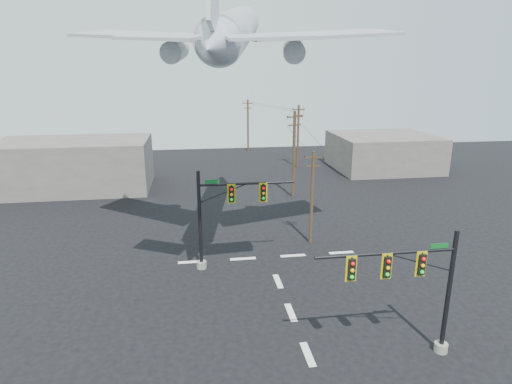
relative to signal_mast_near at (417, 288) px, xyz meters
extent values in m
plane|color=black|center=(-5.17, 0.83, -3.89)|extent=(120.00, 120.00, 0.00)
cube|color=white|center=(-5.17, 0.83, -3.88)|extent=(0.40, 2.00, 0.01)
cube|color=white|center=(-5.17, 4.83, -3.88)|extent=(0.40, 2.00, 0.01)
cube|color=white|center=(-5.17, 8.83, -3.88)|extent=(0.40, 2.00, 0.01)
cube|color=white|center=(-11.17, 12.83, -3.88)|extent=(2.00, 0.40, 0.01)
cube|color=white|center=(-7.17, 12.83, -3.88)|extent=(2.00, 0.40, 0.01)
cube|color=white|center=(-3.17, 12.83, -3.88)|extent=(2.00, 0.40, 0.01)
cube|color=white|center=(0.83, 12.83, -3.88)|extent=(2.00, 0.40, 0.01)
cylinder|color=gray|center=(1.80, 0.06, -3.64)|extent=(0.68, 0.68, 0.49)
cylinder|color=black|center=(1.80, 0.06, -0.48)|extent=(0.23, 0.23, 6.81)
cylinder|color=black|center=(-1.73, 0.06, 1.95)|extent=(7.06, 0.16, 0.16)
cylinder|color=black|center=(0.04, 0.06, 1.37)|extent=(3.72, 0.08, 0.08)
cube|color=black|center=(0.04, -0.08, 1.34)|extent=(0.33, 0.29, 1.07)
cube|color=#C0AD0B|center=(0.04, -0.07, 1.34)|extent=(0.54, 0.04, 1.31)
sphere|color=#FA0D0E|center=(0.04, -0.25, 1.68)|extent=(0.19, 0.19, 0.19)
sphere|color=#D59E0B|center=(0.04, -0.25, 1.34)|extent=(0.19, 0.19, 0.19)
sphere|color=#0CCA27|center=(0.04, -0.25, 1.00)|extent=(0.19, 0.19, 0.19)
cube|color=black|center=(-1.73, -0.08, 1.34)|extent=(0.33, 0.29, 1.07)
cube|color=#C0AD0B|center=(-1.73, -0.07, 1.34)|extent=(0.54, 0.04, 1.31)
sphere|color=#FA0D0E|center=(-1.73, -0.25, 1.68)|extent=(0.19, 0.19, 0.19)
sphere|color=#D59E0B|center=(-1.73, -0.25, 1.34)|extent=(0.19, 0.19, 0.19)
sphere|color=#0CCA27|center=(-1.73, -0.25, 1.00)|extent=(0.19, 0.19, 0.19)
cube|color=black|center=(-3.49, -0.08, 1.34)|extent=(0.33, 0.29, 1.07)
cube|color=#C0AD0B|center=(-3.49, -0.07, 1.34)|extent=(0.54, 0.04, 1.31)
sphere|color=#FA0D0E|center=(-3.49, -0.25, 1.68)|extent=(0.19, 0.19, 0.19)
sphere|color=#D59E0B|center=(-3.49, -0.25, 1.34)|extent=(0.19, 0.19, 0.19)
sphere|color=#0CCA27|center=(-3.49, -0.25, 1.00)|extent=(0.19, 0.19, 0.19)
cube|color=#0C551C|center=(0.93, 0.00, 2.20)|extent=(0.92, 0.04, 0.25)
cylinder|color=gray|center=(-10.40, 11.71, -3.62)|extent=(0.74, 0.74, 0.53)
cylinder|color=black|center=(-10.40, 11.71, -0.16)|extent=(0.26, 0.26, 7.45)
cylinder|color=black|center=(-6.95, 11.71, 2.50)|extent=(6.89, 0.17, 0.17)
cylinder|color=black|center=(-8.68, 11.71, 1.86)|extent=(3.67, 0.09, 0.09)
cube|color=black|center=(-8.10, 11.55, 1.83)|extent=(0.36, 0.32, 1.17)
cube|color=#C0AD0B|center=(-8.10, 11.57, 1.83)|extent=(0.58, 0.04, 1.44)
sphere|color=#FA0D0E|center=(-8.10, 11.37, 2.20)|extent=(0.21, 0.21, 0.21)
sphere|color=#D59E0B|center=(-8.10, 11.37, 1.83)|extent=(0.21, 0.21, 0.21)
sphere|color=#0CCA27|center=(-8.10, 11.37, 1.45)|extent=(0.21, 0.21, 0.21)
cube|color=black|center=(-5.80, 11.55, 1.83)|extent=(0.36, 0.32, 1.17)
cube|color=#C0AD0B|center=(-5.80, 11.57, 1.83)|extent=(0.58, 0.04, 1.44)
sphere|color=#FA0D0E|center=(-5.80, 11.37, 2.20)|extent=(0.21, 0.21, 0.21)
sphere|color=#D59E0B|center=(-5.80, 11.37, 1.83)|extent=(0.21, 0.21, 0.21)
sphere|color=#0CCA27|center=(-5.80, 11.37, 1.45)|extent=(0.21, 0.21, 0.21)
cube|color=#0C551C|center=(-9.44, 11.65, 2.76)|extent=(1.01, 0.04, 0.28)
cylinder|color=#49361F|center=(-1.10, 15.25, 0.07)|extent=(0.26, 0.26, 7.90)
cube|color=#49361F|center=(-1.10, 15.25, 3.49)|extent=(1.58, 0.28, 0.11)
cube|color=#49361F|center=(-1.10, 15.25, 2.79)|extent=(1.23, 0.24, 0.11)
cylinder|color=black|center=(-1.79, 15.32, 3.58)|extent=(0.09, 0.09, 0.11)
cylinder|color=black|center=(-1.10, 15.25, 3.58)|extent=(0.09, 0.09, 0.11)
cylinder|color=black|center=(-0.40, 15.17, 3.58)|extent=(0.09, 0.09, 0.11)
cylinder|color=#49361F|center=(0.48, 28.60, 1.03)|extent=(0.33, 0.33, 9.82)
cube|color=#49361F|center=(0.48, 28.60, 5.27)|extent=(1.94, 0.72, 0.13)
cube|color=#49361F|center=(0.48, 28.60, 4.39)|extent=(1.51, 0.59, 0.13)
cylinder|color=black|center=(-0.36, 28.34, 5.39)|extent=(0.11, 0.11, 0.13)
cylinder|color=black|center=(0.48, 28.60, 5.39)|extent=(0.11, 0.11, 0.13)
cylinder|color=black|center=(1.32, 28.86, 5.39)|extent=(0.11, 0.11, 0.13)
cylinder|color=#49361F|center=(4.61, 43.50, 0.70)|extent=(0.31, 0.31, 9.18)
cube|color=#49361F|center=(4.61, 43.50, 4.67)|extent=(1.87, 0.46, 0.13)
cube|color=#49361F|center=(4.61, 43.50, 3.83)|extent=(1.46, 0.38, 0.13)
cylinder|color=black|center=(3.79, 43.35, 4.77)|extent=(0.10, 0.10, 0.13)
cylinder|color=black|center=(4.61, 43.50, 4.77)|extent=(0.10, 0.10, 0.13)
cylinder|color=black|center=(5.43, 43.64, 4.77)|extent=(0.10, 0.10, 0.13)
cylinder|color=#49361F|center=(-0.95, 58.00, 0.61)|extent=(0.31, 0.31, 8.99)
cube|color=#49361F|center=(-0.95, 58.00, 4.49)|extent=(1.86, 0.32, 0.12)
cube|color=#49361F|center=(-0.95, 58.00, 3.66)|extent=(1.45, 0.27, 0.12)
cylinder|color=black|center=(-1.77, 58.09, 4.59)|extent=(0.10, 0.10, 0.12)
cylinder|color=black|center=(-0.95, 58.00, 4.59)|extent=(0.10, 0.10, 0.12)
cylinder|color=black|center=(-0.13, 57.92, 4.59)|extent=(0.10, 0.10, 0.12)
cylinder|color=black|center=(-1.10, 21.92, 4.33)|extent=(1.42, 13.36, 0.03)
cylinder|color=black|center=(1.69, 36.05, 4.92)|extent=(4.21, 14.90, 0.03)
cylinder|color=black|center=(1.00, 50.75, 4.53)|extent=(5.58, 14.52, 0.03)
cylinder|color=black|center=(0.48, 21.92, 4.33)|extent=(1.78, 13.36, 0.03)
cylinder|color=black|center=(3.40, 36.05, 4.92)|extent=(4.11, 14.90, 0.03)
cylinder|color=black|center=(2.66, 50.75, 4.53)|extent=(5.60, 14.52, 0.03)
cylinder|color=silver|center=(-7.45, 14.65, 13.05)|extent=(6.08, 17.62, 5.23)
cone|color=silver|center=(-5.42, 24.85, 14.59)|extent=(3.50, 4.64, 3.26)
cone|color=silver|center=(-9.48, 4.45, 11.51)|extent=(3.22, 4.54, 2.99)
cube|color=silver|center=(-13.66, 14.72, 12.62)|extent=(11.21, 9.65, 0.77)
cube|color=silver|center=(-1.69, 12.33, 12.62)|extent=(11.69, 6.35, 0.77)
cylinder|color=silver|center=(-11.69, 15.22, 11.63)|extent=(2.08, 3.17, 1.92)
cylinder|color=silver|center=(-3.32, 13.55, 11.63)|extent=(2.08, 3.17, 1.92)
cube|color=silver|center=(-12.08, 5.40, 11.92)|extent=(4.66, 3.57, 0.43)
cube|color=silver|center=(-6.72, 4.33, 11.92)|extent=(4.38, 2.15, 0.43)
cube|color=slate|center=(-25.17, 35.83, -0.89)|extent=(18.00, 10.00, 6.00)
cube|color=slate|center=(16.83, 40.83, -1.39)|extent=(14.00, 12.00, 5.00)
camera|label=1|loc=(-10.60, -17.57, 10.46)|focal=30.00mm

